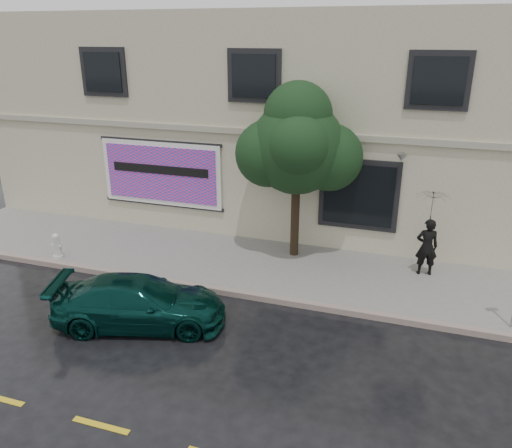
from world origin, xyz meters
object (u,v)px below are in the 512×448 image
(pedestrian, at_px, (427,247))
(fire_hydrant, at_px, (57,246))
(street_tree, at_px, (297,148))
(car, at_px, (140,302))

(pedestrian, distance_m, fire_hydrant, 10.51)
(fire_hydrant, bearing_deg, street_tree, 10.47)
(car, bearing_deg, pedestrian, -70.78)
(fire_hydrant, bearing_deg, car, -38.37)
(street_tree, xyz_separation_m, fire_hydrant, (-6.55, -2.40, -2.85))
(pedestrian, relative_size, street_tree, 0.35)
(pedestrian, bearing_deg, fire_hydrant, 0.59)
(car, bearing_deg, street_tree, -44.88)
(car, bearing_deg, fire_hydrant, 44.84)
(car, distance_m, street_tree, 5.95)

